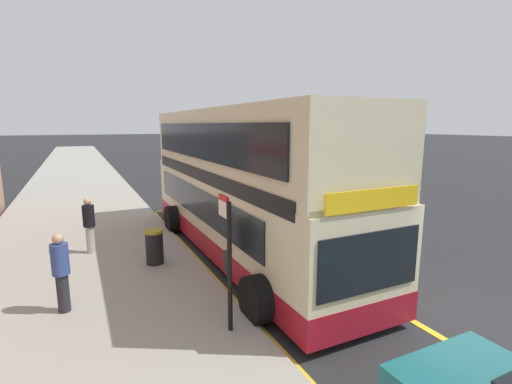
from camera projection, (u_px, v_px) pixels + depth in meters
ground_plane at (157, 166)px, 35.64m from camera, size 260.00×260.00×0.00m
pavement_near at (77, 169)px, 32.62m from camera, size 6.00×76.00×0.14m
double_decker_bus at (241, 187)px, 11.30m from camera, size 3.27×11.28×4.40m
bus_bay_markings at (242, 252)px, 11.59m from camera, size 3.09×13.76×0.01m
bus_stop_sign at (228, 252)px, 6.78m from camera, size 0.09×0.51×2.55m
parked_car_black_far at (217, 159)px, 34.45m from camera, size 2.09×4.20×1.62m
parked_car_white_distant at (281, 175)px, 23.59m from camera, size 2.09×4.20×1.62m
pedestrian_waiting_near_sign at (61, 270)px, 7.51m from camera, size 0.34×0.34×1.68m
pedestrian_further_back at (89, 223)px, 11.04m from camera, size 0.34×0.34×1.68m
litter_bin at (154, 247)px, 10.24m from camera, size 0.50×0.50×0.97m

